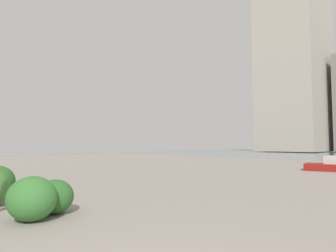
{
  "coord_description": "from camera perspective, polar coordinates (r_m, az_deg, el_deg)",
  "views": [
    {
      "loc": [
        -1.58,
        1.22,
        1.49
      ],
      "look_at": [
        6.78,
        -7.38,
        2.24
      ],
      "focal_mm": 30.63,
      "sensor_mm": 36.0,
      "label": 1
    }
  ],
  "objects": [
    {
      "name": "shrub_low",
      "position": [
        6.77,
        -21.62,
        -12.91
      ],
      "size": [
        0.85,
        0.77,
        0.73
      ],
      "color": "#2D6628",
      "rests_on": "ground"
    },
    {
      "name": "building_annex",
      "position": [
        68.95,
        23.8,
        11.82
      ],
      "size": [
        11.63,
        15.34,
        38.88
      ],
      "color": "#B2A899",
      "rests_on": "ground"
    },
    {
      "name": "shrub_round",
      "position": [
        6.32,
        -25.45,
        -12.89
      ],
      "size": [
        1.01,
        0.91,
        0.86
      ],
      "color": "#387533",
      "rests_on": "ground"
    }
  ]
}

